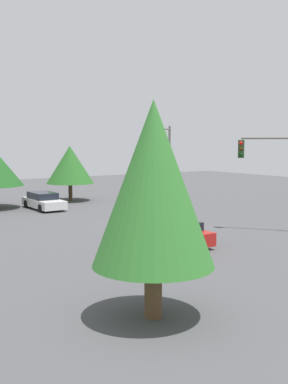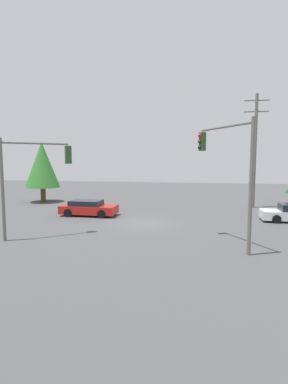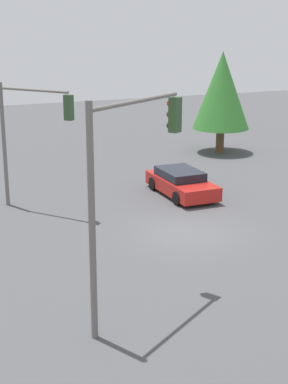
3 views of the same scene
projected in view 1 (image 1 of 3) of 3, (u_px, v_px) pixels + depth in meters
The scene contains 7 objects.
ground_plane at pixel (153, 226), 29.58m from camera, with size 80.00×80.00×0.00m, color #4C4C4F.
sedan_white at pixel (44, 201), 36.94m from camera, with size 4.73×1.93×1.29m.
sedan_red at pixel (173, 232), 24.29m from camera, with size 4.45×2.05×1.24m.
traffic_signal_main at pixel (162, 152), 36.11m from camera, with size 2.58×3.71×6.37m.
traffic_signal_cross at pixel (277, 164), 27.50m from camera, with size 3.13×2.59×5.62m.
tree_far at pixel (70, 165), 41.79m from camera, with size 4.11×4.11×4.80m.
tree_behind at pixel (153, 184), 13.87m from camera, with size 3.60×3.60×6.40m.
Camera 1 is at (23.87, -16.81, 5.20)m, focal length 45.00 mm.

